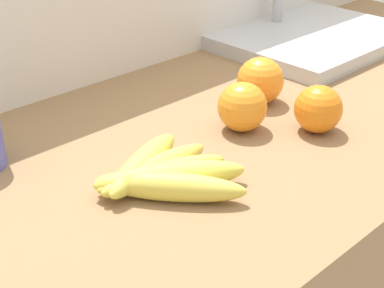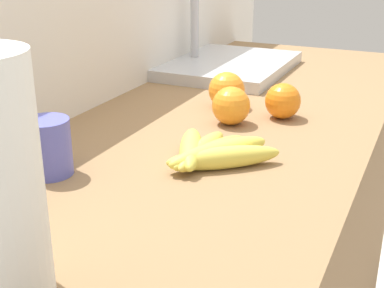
{
  "view_description": "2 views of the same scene",
  "coord_description": "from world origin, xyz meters",
  "px_view_note": "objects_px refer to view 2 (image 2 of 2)",
  "views": [
    {
      "loc": [
        -0.69,
        -0.55,
        1.34
      ],
      "look_at": [
        -0.21,
        -0.05,
        0.96
      ],
      "focal_mm": 53.28,
      "sensor_mm": 36.0,
      "label": 1
    },
    {
      "loc": [
        -1.05,
        -0.38,
        1.29
      ],
      "look_at": [
        -0.27,
        -0.02,
        0.95
      ],
      "focal_mm": 50.09,
      "sensor_mm": 36.0,
      "label": 2
    }
  ],
  "objects_px": {
    "orange_back_right": "(231,106)",
    "mug": "(48,147)",
    "orange_center": "(283,101)",
    "orange_back_left": "(227,90)",
    "sink_basin": "(229,65)",
    "banana_bunch": "(210,152)"
  },
  "relations": [
    {
      "from": "orange_back_right",
      "to": "mug",
      "type": "distance_m",
      "value": 0.4
    },
    {
      "from": "orange_center",
      "to": "orange_back_left",
      "type": "xyz_separation_m",
      "value": [
        0.02,
        0.13,
        0.0
      ]
    },
    {
      "from": "orange_back_right",
      "to": "sink_basin",
      "type": "relative_size",
      "value": 0.19
    },
    {
      "from": "banana_bunch",
      "to": "orange_back_left",
      "type": "height_order",
      "value": "orange_back_left"
    },
    {
      "from": "banana_bunch",
      "to": "sink_basin",
      "type": "bearing_deg",
      "value": 18.5
    },
    {
      "from": "banana_bunch",
      "to": "orange_center",
      "type": "distance_m",
      "value": 0.29
    },
    {
      "from": "orange_center",
      "to": "sink_basin",
      "type": "bearing_deg",
      "value": 36.31
    },
    {
      "from": "orange_center",
      "to": "orange_back_right",
      "type": "distance_m",
      "value": 0.12
    },
    {
      "from": "orange_back_left",
      "to": "mug",
      "type": "relative_size",
      "value": 0.87
    },
    {
      "from": "orange_center",
      "to": "mug",
      "type": "relative_size",
      "value": 0.81
    },
    {
      "from": "banana_bunch",
      "to": "orange_back_right",
      "type": "relative_size",
      "value": 2.63
    },
    {
      "from": "sink_basin",
      "to": "mug",
      "type": "bearing_deg",
      "value": 179.61
    },
    {
      "from": "orange_back_left",
      "to": "sink_basin",
      "type": "height_order",
      "value": "sink_basin"
    },
    {
      "from": "orange_center",
      "to": "orange_back_right",
      "type": "height_order",
      "value": "orange_back_right"
    },
    {
      "from": "orange_center",
      "to": "mug",
      "type": "bearing_deg",
      "value": 148.96
    },
    {
      "from": "orange_center",
      "to": "orange_back_right",
      "type": "relative_size",
      "value": 0.96
    },
    {
      "from": "orange_back_left",
      "to": "mug",
      "type": "bearing_deg",
      "value": 164.26
    },
    {
      "from": "orange_back_left",
      "to": "mug",
      "type": "height_order",
      "value": "mug"
    },
    {
      "from": "orange_center",
      "to": "mug",
      "type": "xyz_separation_m",
      "value": [
        -0.44,
        0.26,
        0.01
      ]
    },
    {
      "from": "orange_back_right",
      "to": "banana_bunch",
      "type": "bearing_deg",
      "value": -168.78
    },
    {
      "from": "banana_bunch",
      "to": "mug",
      "type": "xyz_separation_m",
      "value": [
        -0.15,
        0.22,
        0.03
      ]
    },
    {
      "from": "banana_bunch",
      "to": "mug",
      "type": "bearing_deg",
      "value": 124.71
    }
  ]
}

